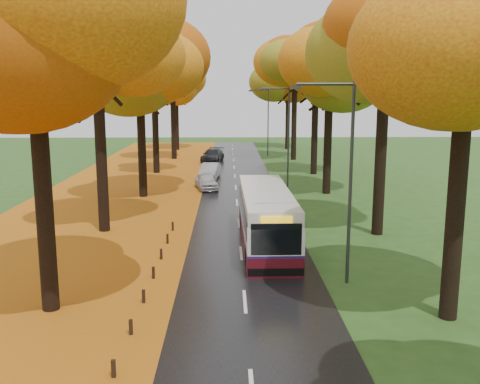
{
  "coord_description": "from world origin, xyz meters",
  "views": [
    {
      "loc": [
        -0.58,
        -12.53,
        7.58
      ],
      "look_at": [
        0.0,
        14.21,
        2.6
      ],
      "focal_mm": 40.0,
      "sensor_mm": 36.0,
      "label": 1
    }
  ],
  "objects_px": {
    "streetlamp_far": "(266,117)",
    "car_dark": "(213,155)",
    "streetlamp_near": "(345,167)",
    "bus": "(266,216)",
    "streetlamp_mid": "(285,129)",
    "car_silver": "(210,171)",
    "car_white": "(206,181)"
  },
  "relations": [
    {
      "from": "streetlamp_near",
      "to": "bus",
      "type": "relative_size",
      "value": 0.77
    },
    {
      "from": "streetlamp_mid",
      "to": "car_white",
      "type": "height_order",
      "value": "streetlamp_mid"
    },
    {
      "from": "car_silver",
      "to": "car_dark",
      "type": "xyz_separation_m",
      "value": [
        -0.13,
        12.08,
        0.02
      ]
    },
    {
      "from": "streetlamp_mid",
      "to": "car_white",
      "type": "relative_size",
      "value": 2.17
    },
    {
      "from": "car_silver",
      "to": "car_dark",
      "type": "bearing_deg",
      "value": 97.05
    },
    {
      "from": "streetlamp_far",
      "to": "car_dark",
      "type": "bearing_deg",
      "value": -139.29
    },
    {
      "from": "bus",
      "to": "car_white",
      "type": "relative_size",
      "value": 2.84
    },
    {
      "from": "bus",
      "to": "car_silver",
      "type": "xyz_separation_m",
      "value": [
        -3.52,
        20.9,
        -0.75
      ]
    },
    {
      "from": "bus",
      "to": "car_white",
      "type": "bearing_deg",
      "value": 102.36
    },
    {
      "from": "car_white",
      "to": "car_silver",
      "type": "distance_m",
      "value": 5.14
    },
    {
      "from": "car_dark",
      "to": "streetlamp_mid",
      "type": "bearing_deg",
      "value": -58.59
    },
    {
      "from": "car_white",
      "to": "streetlamp_mid",
      "type": "bearing_deg",
      "value": -6.07
    },
    {
      "from": "streetlamp_far",
      "to": "car_dark",
      "type": "xyz_separation_m",
      "value": [
        -6.3,
        -5.42,
        -3.97
      ]
    },
    {
      "from": "streetlamp_mid",
      "to": "bus",
      "type": "distance_m",
      "value": 16.92
    },
    {
      "from": "car_white",
      "to": "streetlamp_near",
      "type": "bearing_deg",
      "value": -85.42
    },
    {
      "from": "streetlamp_mid",
      "to": "bus",
      "type": "relative_size",
      "value": 0.77
    },
    {
      "from": "streetlamp_near",
      "to": "streetlamp_mid",
      "type": "bearing_deg",
      "value": 90.0
    },
    {
      "from": "streetlamp_mid",
      "to": "car_silver",
      "type": "height_order",
      "value": "streetlamp_mid"
    },
    {
      "from": "bus",
      "to": "car_dark",
      "type": "xyz_separation_m",
      "value": [
        -3.64,
        32.97,
        -0.74
      ]
    },
    {
      "from": "bus",
      "to": "streetlamp_near",
      "type": "bearing_deg",
      "value": -65.35
    },
    {
      "from": "bus",
      "to": "car_silver",
      "type": "height_order",
      "value": "bus"
    },
    {
      "from": "streetlamp_near",
      "to": "streetlamp_far",
      "type": "xyz_separation_m",
      "value": [
        0.0,
        44.0,
        0.0
      ]
    },
    {
      "from": "streetlamp_mid",
      "to": "car_dark",
      "type": "xyz_separation_m",
      "value": [
        -6.3,
        16.58,
        -3.97
      ]
    },
    {
      "from": "streetlamp_mid",
      "to": "car_silver",
      "type": "bearing_deg",
      "value": 143.87
    },
    {
      "from": "streetlamp_mid",
      "to": "car_dark",
      "type": "height_order",
      "value": "streetlamp_mid"
    },
    {
      "from": "bus",
      "to": "car_silver",
      "type": "bearing_deg",
      "value": 98.89
    },
    {
      "from": "streetlamp_mid",
      "to": "car_dark",
      "type": "bearing_deg",
      "value": 110.79
    },
    {
      "from": "streetlamp_mid",
      "to": "streetlamp_far",
      "type": "xyz_separation_m",
      "value": [
        0.0,
        22.0,
        0.0
      ]
    },
    {
      "from": "streetlamp_far",
      "to": "car_silver",
      "type": "distance_m",
      "value": 18.98
    },
    {
      "from": "bus",
      "to": "car_dark",
      "type": "height_order",
      "value": "bus"
    },
    {
      "from": "bus",
      "to": "car_silver",
      "type": "distance_m",
      "value": 21.2
    },
    {
      "from": "streetlamp_far",
      "to": "streetlamp_mid",
      "type": "bearing_deg",
      "value": -90.0
    }
  ]
}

